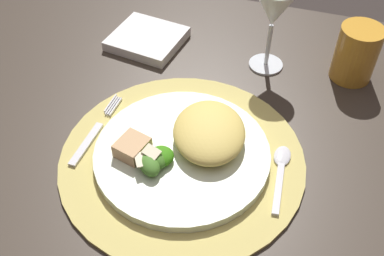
% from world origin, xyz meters
% --- Properties ---
extents(dining_table, '(1.36, 0.83, 0.71)m').
position_xyz_m(dining_table, '(0.00, 0.00, 0.55)').
color(dining_table, '#3A3127').
rests_on(dining_table, ground).
extents(placemat, '(0.38, 0.38, 0.01)m').
position_xyz_m(placemat, '(0.03, -0.07, 0.71)').
color(placemat, tan).
rests_on(placemat, dining_table).
extents(dinner_plate, '(0.27, 0.27, 0.01)m').
position_xyz_m(dinner_plate, '(0.03, -0.07, 0.72)').
color(dinner_plate, silver).
rests_on(dinner_plate, placemat).
extents(pasta_serving, '(0.14, 0.16, 0.04)m').
position_xyz_m(pasta_serving, '(0.07, -0.04, 0.74)').
color(pasta_serving, '#D7BA59').
rests_on(pasta_serving, dinner_plate).
extents(salad_greens, '(0.06, 0.07, 0.03)m').
position_xyz_m(salad_greens, '(0.01, -0.11, 0.74)').
color(salad_greens, '#467A29').
rests_on(salad_greens, dinner_plate).
extents(bread_piece, '(0.05, 0.05, 0.02)m').
position_xyz_m(bread_piece, '(-0.03, -0.10, 0.74)').
color(bread_piece, tan).
rests_on(bread_piece, dinner_plate).
extents(fork, '(0.02, 0.16, 0.00)m').
position_xyz_m(fork, '(-0.12, -0.07, 0.71)').
color(fork, silver).
rests_on(fork, placemat).
extents(spoon, '(0.03, 0.13, 0.01)m').
position_xyz_m(spoon, '(0.18, -0.05, 0.71)').
color(spoon, silver).
rests_on(spoon, placemat).
extents(napkin, '(0.15, 0.14, 0.02)m').
position_xyz_m(napkin, '(-0.13, 0.19, 0.72)').
color(napkin, white).
rests_on(napkin, dining_table).
extents(wine_glass, '(0.08, 0.08, 0.16)m').
position_xyz_m(wine_glass, '(0.11, 0.19, 0.82)').
color(wine_glass, silver).
rests_on(wine_glass, dining_table).
extents(amber_tumbler, '(0.07, 0.07, 0.10)m').
position_xyz_m(amber_tumbler, '(0.26, 0.21, 0.76)').
color(amber_tumbler, gold).
rests_on(amber_tumbler, dining_table).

